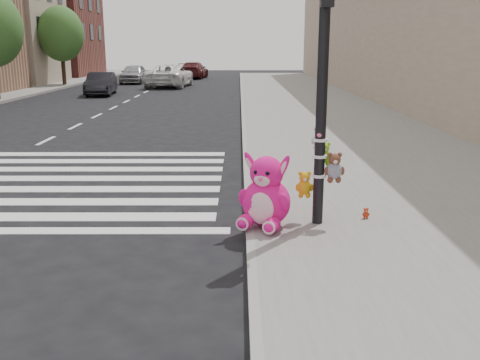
{
  "coord_description": "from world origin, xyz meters",
  "views": [
    {
      "loc": [
        1.39,
        -6.07,
        2.79
      ],
      "look_at": [
        1.4,
        2.09,
        0.75
      ],
      "focal_mm": 40.0,
      "sensor_mm": 36.0,
      "label": 1
    }
  ],
  "objects_px": {
    "signal_pole": "(322,121)",
    "car_white_near": "(170,76)",
    "red_teddy": "(366,213)",
    "car_dark_far": "(101,84)",
    "pink_bunny": "(266,196)"
  },
  "relations": [
    {
      "from": "signal_pole",
      "to": "red_teddy",
      "type": "bearing_deg",
      "value": 14.0
    },
    {
      "from": "red_teddy",
      "to": "car_dark_far",
      "type": "distance_m",
      "value": 25.84
    },
    {
      "from": "signal_pole",
      "to": "pink_bunny",
      "type": "bearing_deg",
      "value": -167.75
    },
    {
      "from": "car_white_near",
      "to": "car_dark_far",
      "type": "bearing_deg",
      "value": 68.54
    },
    {
      "from": "signal_pole",
      "to": "red_teddy",
      "type": "height_order",
      "value": "signal_pole"
    },
    {
      "from": "signal_pole",
      "to": "red_teddy",
      "type": "xyz_separation_m",
      "value": [
        0.78,
        0.19,
        -1.5
      ]
    },
    {
      "from": "red_teddy",
      "to": "car_white_near",
      "type": "bearing_deg",
      "value": 105.3
    },
    {
      "from": "pink_bunny",
      "to": "car_dark_far",
      "type": "relative_size",
      "value": 0.29
    },
    {
      "from": "signal_pole",
      "to": "car_white_near",
      "type": "distance_m",
      "value": 31.1
    },
    {
      "from": "pink_bunny",
      "to": "red_teddy",
      "type": "bearing_deg",
      "value": 35.99
    },
    {
      "from": "signal_pole",
      "to": "car_dark_far",
      "type": "bearing_deg",
      "value": 111.34
    },
    {
      "from": "red_teddy",
      "to": "car_dark_far",
      "type": "bearing_deg",
      "value": 115.58
    },
    {
      "from": "red_teddy",
      "to": "car_white_near",
      "type": "relative_size",
      "value": 0.03
    },
    {
      "from": "signal_pole",
      "to": "red_teddy",
      "type": "relative_size",
      "value": 22.92
    },
    {
      "from": "red_teddy",
      "to": "car_dark_far",
      "type": "height_order",
      "value": "car_dark_far"
    }
  ]
}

